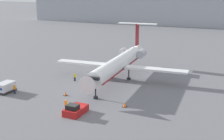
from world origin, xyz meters
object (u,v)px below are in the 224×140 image
at_px(worker_near_tug, 66,105).
at_px(worker_by_wing, 75,77).
at_px(traffic_cone_right, 125,105).
at_px(worker_on_apron, 14,89).
at_px(luggage_cart, 6,87).
at_px(airplane_main, 119,63).
at_px(traffic_cone_left, 65,94).
at_px(pushback_tug, 76,110).

height_order(worker_near_tug, worker_by_wing, worker_near_tug).
bearing_deg(traffic_cone_right, worker_on_apron, -174.65).
distance_m(worker_by_wing, traffic_cone_right, 16.94).
relative_size(luggage_cart, worker_near_tug, 1.81).
bearing_deg(worker_near_tug, airplane_main, 86.85).
relative_size(traffic_cone_left, traffic_cone_right, 0.94).
height_order(worker_on_apron, traffic_cone_right, worker_on_apron).
bearing_deg(worker_on_apron, luggage_cart, -179.18).
bearing_deg(worker_on_apron, traffic_cone_left, 17.80).
bearing_deg(pushback_tug, worker_near_tug, 166.35).
relative_size(pushback_tug, traffic_cone_right, 5.31).
bearing_deg(luggage_cart, worker_by_wing, 54.78).
bearing_deg(worker_near_tug, pushback_tug, -13.65).
height_order(worker_near_tug, traffic_cone_right, worker_near_tug).
distance_m(luggage_cart, worker_by_wing, 13.48).
relative_size(worker_by_wing, traffic_cone_right, 2.17).
height_order(pushback_tug, worker_near_tug, worker_near_tug).
height_order(luggage_cart, traffic_cone_left, luggage_cart).
xyz_separation_m(pushback_tug, worker_on_apron, (-14.43, 3.60, 0.26)).
relative_size(worker_near_tug, worker_by_wing, 1.12).
bearing_deg(pushback_tug, traffic_cone_left, 131.79).
height_order(worker_by_wing, traffic_cone_right, worker_by_wing).
relative_size(luggage_cart, worker_by_wing, 2.03).
xyz_separation_m(worker_on_apron, traffic_cone_left, (8.71, 2.80, -0.55)).
height_order(airplane_main, traffic_cone_right, airplane_main).
bearing_deg(traffic_cone_left, worker_on_apron, -162.20).
distance_m(airplane_main, traffic_cone_right, 15.40).
height_order(worker_by_wing, worker_on_apron, worker_on_apron).
bearing_deg(traffic_cone_left, airplane_main, 69.07).
xyz_separation_m(airplane_main, traffic_cone_right, (6.56, -13.58, -3.12)).
distance_m(luggage_cart, worker_near_tug, 14.80).
bearing_deg(luggage_cart, airplane_main, 45.00).
height_order(worker_on_apron, traffic_cone_left, worker_on_apron).
height_order(pushback_tug, luggage_cart, luggage_cart).
height_order(luggage_cart, worker_near_tug, worker_near_tug).
bearing_deg(airplane_main, traffic_cone_right, -64.22).
xyz_separation_m(airplane_main, worker_near_tug, (-1.02, -18.61, -2.50)).
relative_size(pushback_tug, worker_on_apron, 2.36).
relative_size(worker_near_tug, traffic_cone_right, 2.44).
xyz_separation_m(worker_near_tug, traffic_cone_left, (-3.82, 5.94, -0.64)).
bearing_deg(traffic_cone_left, luggage_cart, -165.14).
bearing_deg(airplane_main, worker_near_tug, -93.15).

